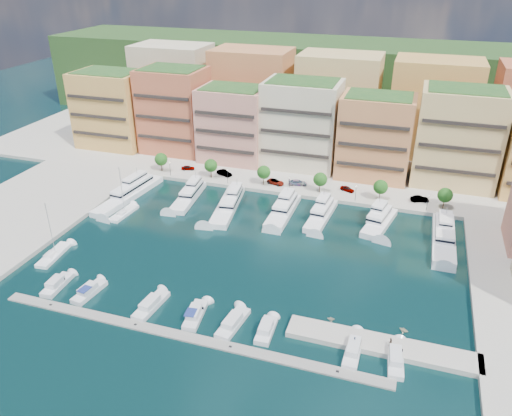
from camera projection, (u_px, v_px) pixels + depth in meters
The scene contains 54 objects.
ground at pixel (253, 252), 110.62m from camera, with size 400.00×400.00×0.00m, color black.
north_quay at pixel (313, 157), 163.18m from camera, with size 220.00×64.00×2.00m, color #9E998E.
west_quay at pixel (1, 226), 121.04m from camera, with size 34.00×76.00×2.00m, color #9E998E.
hillside at pixel (338, 116), 203.88m from camera, with size 240.00×40.00×58.00m, color #1F3B18.
south_pontoon at pixel (182, 337), 86.02m from camera, with size 72.00×2.20×0.35m, color gray.
finger_pier at pixel (381, 347), 83.64m from camera, with size 32.00×5.00×2.00m, color #9E998E.
apartment_0 at pixel (112, 109), 165.30m from camera, with size 22.00×16.50×24.80m.
apartment_1 at pixel (174, 110), 160.44m from camera, with size 20.00×16.50×26.80m.
apartment_2 at pixel (234, 124), 153.82m from camera, with size 20.00×15.50×22.80m.
apartment_3 at pixel (302, 124), 149.01m from camera, with size 22.00×16.50×25.80m.
apartment_4 at pixel (375, 137), 141.66m from camera, with size 20.00×15.50×23.80m.
apartment_5 at pixel (458, 137), 136.58m from camera, with size 22.00×16.50×26.80m.
backblock_0 at pixel (174, 87), 181.39m from camera, with size 26.00×18.00×30.00m, color beige.
backblock_1 at pixel (252, 93), 173.06m from camera, with size 26.00×18.00×30.00m, color #D2874F.
backblock_2 at pixel (338, 100), 164.74m from camera, with size 26.00×18.00×30.00m, color tan.
backblock_3 at pixel (433, 108), 156.41m from camera, with size 26.00×18.00×30.00m, color gold.
tree_0 at pixel (161, 159), 147.98m from camera, with size 3.80×3.80×5.65m.
tree_1 at pixel (211, 166), 143.54m from camera, with size 3.80×3.80×5.65m.
tree_2 at pixel (264, 172), 139.10m from camera, with size 3.80×3.80×5.65m.
tree_3 at pixel (320, 179), 134.66m from camera, with size 3.80×3.80×5.65m.
tree_4 at pixel (381, 187), 130.22m from camera, with size 3.80×3.80×5.65m.
tree_5 at pixel (445, 195), 125.78m from camera, with size 3.80×3.80×5.65m.
lamppost_0 at pixel (170, 167), 145.33m from camera, with size 0.30×0.30×4.20m.
lamppost_1 at pixel (227, 174), 140.34m from camera, with size 0.30×0.30×4.20m.
lamppost_2 at pixel (289, 182), 135.34m from camera, with size 0.30×0.30×4.20m.
lamppost_3 at pixel (356, 191), 130.35m from camera, with size 0.30×0.30×4.20m.
lamppost_4 at pixel (428, 200), 125.35m from camera, with size 0.30×0.30×4.20m.
yacht_0 at pixel (131, 192), 135.67m from camera, with size 7.17×26.86×7.30m.
yacht_1 at pixel (189, 195), 134.36m from camera, with size 6.11×18.96×7.30m.
yacht_2 at pixel (229, 203), 129.58m from camera, with size 7.66×22.75×7.30m.
yacht_3 at pixel (284, 209), 126.88m from camera, with size 4.87×19.02×7.30m.
yacht_4 at pixel (322, 214), 124.72m from camera, with size 5.53×17.95×7.30m.
yacht_5 at pixel (380, 220), 121.41m from camera, with size 7.68×16.62×7.30m.
yacht_6 at pixel (444, 236), 114.65m from camera, with size 4.99×22.88×7.30m.
cruiser_0 at pixel (57, 285), 98.62m from camera, with size 3.14×7.96×2.55m.
cruiser_1 at pixel (89, 292), 96.54m from camera, with size 3.41×8.12×2.66m.
cruiser_3 at pixel (151, 305), 92.82m from camera, with size 3.50×9.25×2.55m.
cruiser_4 at pixel (195, 315), 90.30m from camera, with size 3.60×8.43×2.66m.
cruiser_5 at pixel (233, 323), 88.30m from camera, with size 3.85×9.17×2.55m.
cruiser_6 at pixel (266, 330), 86.61m from camera, with size 2.88×7.16×2.55m.
cruiser_8 at pixel (353, 350), 82.39m from camera, with size 2.55×9.16×2.55m.
cruiser_9 at pixel (395, 359), 80.52m from camera, with size 3.24×8.95×2.55m.
sailboat_0 at pixel (54, 255), 108.75m from camera, with size 3.85×10.29×13.20m.
sailboat_2 at pixel (124, 214), 126.33m from camera, with size 3.44×9.68×13.20m.
tender_1 at pixel (331, 319), 89.74m from camera, with size 1.18×1.37×0.72m, color beige.
tender_3 at pixel (404, 330), 86.96m from camera, with size 1.41×1.64×0.86m, color beige.
car_0 at pixel (188, 168), 150.18m from camera, with size 1.58×3.94×1.34m, color gray.
car_1 at pixel (224, 173), 146.24m from camera, with size 1.69×4.86×1.60m, color gray.
car_2 at pixel (276, 182), 140.73m from camera, with size 2.27×4.93×1.37m, color gray.
car_3 at pixel (298, 183), 140.11m from camera, with size 2.12×5.21×1.51m, color gray.
car_4 at pixel (347, 189), 136.50m from camera, with size 1.63×4.05×1.38m, color gray.
car_5 at pixel (420, 199), 130.69m from camera, with size 1.62×4.64×1.53m, color gray.
person_0 at pixel (355, 341), 82.54m from camera, with size 0.56×0.37×1.54m, color #243348.
person_1 at pixel (390, 342), 82.23m from camera, with size 0.78×0.61×1.61m, color #46352A.
Camera 1 is at (29.94, -89.39, 58.70)m, focal length 35.00 mm.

